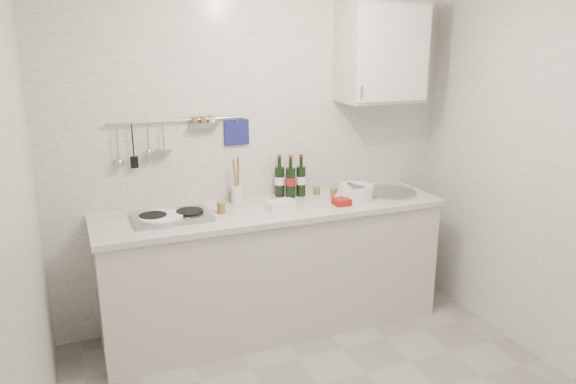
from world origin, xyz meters
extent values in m
cube|color=silver|center=(0.00, 1.40, 1.25)|extent=(3.00, 0.02, 2.50)
cube|color=silver|center=(-1.50, 0.00, 1.25)|extent=(0.02, 2.80, 2.50)
cube|color=silver|center=(1.50, 0.00, 1.25)|extent=(0.02, 2.80, 2.50)
cube|color=beige|center=(0.00, 1.10, 0.44)|extent=(2.40, 0.60, 0.88)
cube|color=silver|center=(0.00, 1.10, 0.90)|extent=(2.44, 0.64, 0.04)
cube|color=black|center=(0.00, 1.12, 0.05)|extent=(2.34, 0.52, 0.10)
cube|color=#93969B|center=(-0.70, 1.10, 0.94)|extent=(0.50, 0.32, 0.03)
cylinder|color=black|center=(-0.82, 1.10, 0.96)|extent=(0.18, 0.18, 0.01)
cylinder|color=black|center=(-0.58, 1.10, 0.96)|extent=(0.18, 0.18, 0.01)
cylinder|color=#93969B|center=(0.95, 1.10, 0.93)|extent=(0.40, 0.40, 0.02)
cylinder|color=#93969B|center=(0.95, 1.10, 0.87)|extent=(0.34, 0.34, 0.10)
cylinder|color=#93969B|center=(-0.58, 1.37, 1.52)|extent=(0.95, 0.02, 0.02)
cube|color=navy|center=(-0.16, 1.39, 1.41)|extent=(0.18, 0.02, 0.18)
cube|color=beige|center=(0.90, 1.22, 1.95)|extent=(0.60, 0.35, 0.70)
cube|color=white|center=(0.90, 1.04, 1.95)|extent=(0.56, 0.01, 0.66)
cylinder|color=#93969B|center=(0.64, 1.03, 1.70)|extent=(0.01, 0.01, 0.08)
cylinder|color=#44539C|center=(-0.79, 1.07, 0.93)|extent=(0.30, 0.30, 0.01)
cylinder|color=#44539C|center=(-0.78, 1.08, 0.94)|extent=(0.30, 0.30, 0.01)
cylinder|color=#44539C|center=(-0.77, 1.08, 0.96)|extent=(0.29, 0.29, 0.01)
cylinder|color=white|center=(0.61, 1.04, 0.93)|extent=(0.28, 0.28, 0.01)
cylinder|color=white|center=(0.61, 1.05, 0.94)|extent=(0.27, 0.27, 0.01)
cylinder|color=white|center=(0.62, 1.05, 0.96)|extent=(0.27, 0.27, 0.01)
cylinder|color=white|center=(0.63, 1.06, 0.97)|extent=(0.26, 0.26, 0.01)
cylinder|color=white|center=(0.63, 1.06, 0.99)|extent=(0.26, 0.26, 0.01)
cylinder|color=white|center=(0.64, 1.06, 1.00)|extent=(0.25, 0.25, 0.01)
cylinder|color=white|center=(0.65, 1.07, 1.01)|extent=(0.24, 0.24, 0.01)
cube|color=white|center=(0.04, 1.05, 0.95)|extent=(0.20, 0.12, 0.06)
cube|color=#A21712|center=(0.47, 0.96, 0.94)|extent=(0.11, 0.11, 0.05)
cylinder|color=white|center=(-0.20, 1.28, 0.98)|extent=(0.08, 0.08, 0.12)
cylinder|color=olive|center=(-0.19, 1.28, 1.14)|extent=(0.02, 0.06, 0.25)
cylinder|color=olive|center=(-0.21, 1.29, 1.13)|extent=(0.02, 0.05, 0.23)
cylinder|color=brown|center=(-0.21, 1.32, 0.96)|extent=(0.06, 0.06, 0.09)
cylinder|color=tan|center=(-0.21, 1.32, 1.01)|extent=(0.07, 0.07, 0.01)
cylinder|color=brown|center=(0.42, 1.27, 0.95)|extent=(0.05, 0.05, 0.05)
cylinder|color=tan|center=(0.42, 1.27, 0.98)|extent=(0.06, 0.06, 0.01)
cylinder|color=brown|center=(0.51, 1.17, 0.95)|extent=(0.05, 0.05, 0.06)
cylinder|color=tan|center=(0.51, 1.17, 0.99)|extent=(0.06, 0.06, 0.01)
cylinder|color=brown|center=(-0.37, 1.10, 0.96)|extent=(0.06, 0.06, 0.07)
cylinder|color=tan|center=(-0.37, 1.10, 1.00)|extent=(0.06, 0.06, 0.01)
camera|label=1|loc=(-1.30, -2.40, 2.10)|focal=35.00mm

